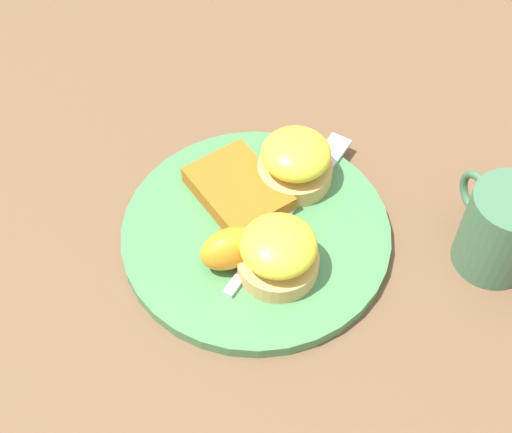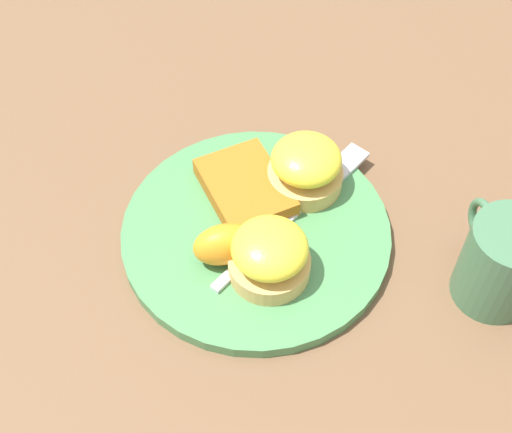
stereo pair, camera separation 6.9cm
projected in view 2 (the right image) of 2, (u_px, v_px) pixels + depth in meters
The scene contains 8 objects.
ground_plane at pixel (256, 237), 0.72m from camera, with size 1.10×1.10×0.00m, color brown.
plate at pixel (256, 233), 0.71m from camera, with size 0.27×0.27×0.01m, color #47844C.
sandwich_benedict_left at pixel (268, 255), 0.66m from camera, with size 0.08×0.08×0.06m.
sandwich_benedict_right at pixel (306, 167), 0.72m from camera, with size 0.08×0.08×0.06m.
hashbrown_patty at pixel (244, 188), 0.73m from camera, with size 0.10×0.07×0.02m, color #AC611A.
orange_wedge at pixel (224, 244), 0.67m from camera, with size 0.06×0.04×0.04m, color orange.
fork at pixel (303, 205), 0.72m from camera, with size 0.15×0.20×0.00m.
cup at pixel (501, 262), 0.64m from camera, with size 0.11×0.08×0.09m.
Camera 2 is at (-0.41, 0.10, 0.58)m, focal length 50.00 mm.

